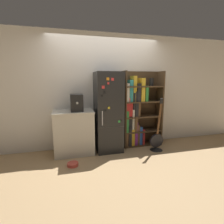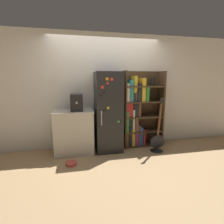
{
  "view_description": "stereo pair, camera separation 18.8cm",
  "coord_description": "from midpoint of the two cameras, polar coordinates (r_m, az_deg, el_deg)",
  "views": [
    {
      "loc": [
        -0.89,
        -3.51,
        1.55
      ],
      "look_at": [
        0.08,
        0.15,
        0.87
      ],
      "focal_mm": 28.0,
      "sensor_mm": 36.0,
      "label": 1
    },
    {
      "loc": [
        -0.71,
        -3.56,
        1.55
      ],
      "look_at": [
        0.08,
        0.15,
        0.87
      ],
      "focal_mm": 28.0,
      "sensor_mm": 36.0,
      "label": 2
    }
  ],
  "objects": [
    {
      "name": "ground_plane",
      "position": [
        3.94,
        0.64,
        -12.93
      ],
      "size": [
        16.0,
        16.0,
        0.0
      ],
      "primitive_type": "plane",
      "color": "tan"
    },
    {
      "name": "wall_back",
      "position": [
        4.1,
        -0.79,
        6.72
      ],
      "size": [
        8.0,
        0.05,
        2.6
      ],
      "color": "white",
      "rests_on": "ground_plane"
    },
    {
      "name": "refrigerator",
      "position": [
        3.84,
        0.15,
        -0.03
      ],
      "size": [
        0.56,
        0.61,
        1.73
      ],
      "color": "black",
      "rests_on": "ground_plane"
    },
    {
      "name": "bookshelf",
      "position": [
        4.19,
        9.53,
        0.14
      ],
      "size": [
        0.95,
        0.36,
        1.77
      ],
      "color": "#4C3823",
      "rests_on": "ground_plane"
    },
    {
      "name": "kitchen_counter",
      "position": [
        3.86,
        -10.97,
        -6.31
      ],
      "size": [
        0.83,
        0.59,
        0.93
      ],
      "color": "beige",
      "rests_on": "ground_plane"
    },
    {
      "name": "espresso_machine",
      "position": [
        3.69,
        -10.1,
        3.08
      ],
      "size": [
        0.25,
        0.37,
        0.35
      ],
      "color": "black",
      "rests_on": "kitchen_counter"
    },
    {
      "name": "guitar",
      "position": [
        4.09,
        15.78,
        -9.89
      ],
      "size": [
        0.32,
        0.29,
        1.19
      ],
      "color": "black",
      "rests_on": "ground_plane"
    },
    {
      "name": "pet_bowl",
      "position": [
        3.45,
        -11.63,
        -16.07
      ],
      "size": [
        0.21,
        0.21,
        0.06
      ],
      "color": "#D84C3F",
      "rests_on": "ground_plane"
    }
  ]
}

